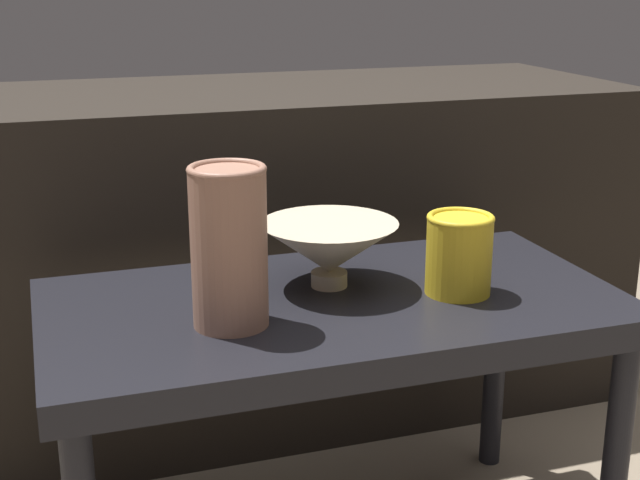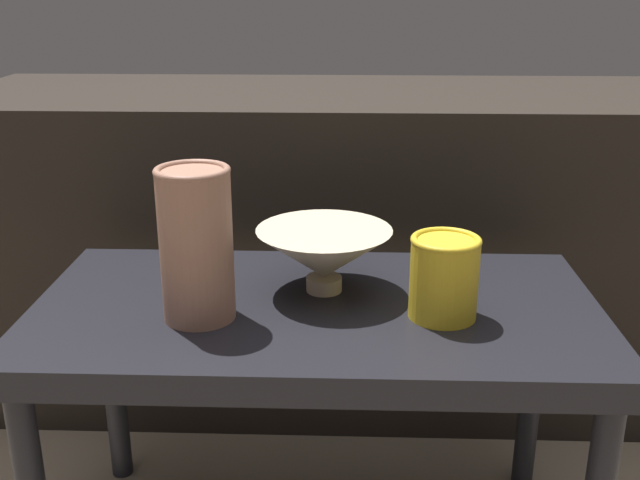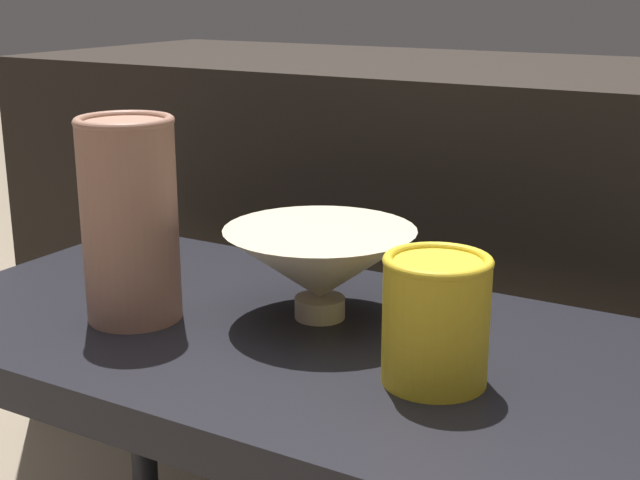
# 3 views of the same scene
# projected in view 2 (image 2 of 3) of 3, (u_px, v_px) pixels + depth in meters

# --- Properties ---
(table) EXTENTS (0.78, 0.41, 0.41)m
(table) POSITION_uv_depth(u_px,v_px,m) (316.00, 334.00, 1.04)
(table) COLOR black
(table) RESTS_ON ground_plane
(couch_backdrop) EXTENTS (1.46, 0.50, 0.62)m
(couch_backdrop) POSITION_uv_depth(u_px,v_px,m) (327.00, 240.00, 1.57)
(couch_backdrop) COLOR black
(couch_backdrop) RESTS_ON ground_plane
(bowl) EXTENTS (0.19, 0.19, 0.09)m
(bowl) POSITION_uv_depth(u_px,v_px,m) (324.00, 254.00, 1.05)
(bowl) COLOR #C1B293
(bowl) RESTS_ON table
(vase_textured_left) EXTENTS (0.10, 0.10, 0.20)m
(vase_textured_left) POSITION_uv_depth(u_px,v_px,m) (196.00, 243.00, 0.95)
(vase_textured_left) COLOR #996B56
(vase_textured_left) RESTS_ON table
(vase_colorful_right) EXTENTS (0.09, 0.09, 0.11)m
(vase_colorful_right) POSITION_uv_depth(u_px,v_px,m) (444.00, 276.00, 0.97)
(vase_colorful_right) COLOR gold
(vase_colorful_right) RESTS_ON table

